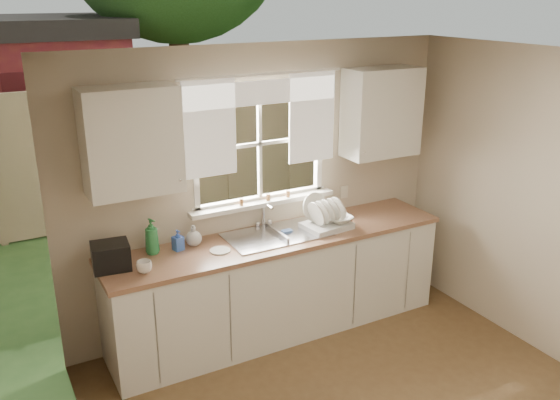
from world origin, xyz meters
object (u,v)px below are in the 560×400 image
dish_rack (326,220)px  black_appliance (111,256)px  cup (144,267)px  soap_bottle_a (152,236)px

dish_rack → black_appliance: 1.86m
dish_rack → black_appliance: dish_rack is taller
black_appliance → cup: bearing=-37.1°
dish_rack → soap_bottle_a: size_ratio=1.48×
soap_bottle_a → black_appliance: size_ratio=1.07×
dish_rack → cup: dish_rack is taller
dish_rack → black_appliance: bearing=177.0°
black_appliance → dish_rack: bearing=4.0°
dish_rack → black_appliance: size_ratio=1.58×
soap_bottle_a → black_appliance: 0.37m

